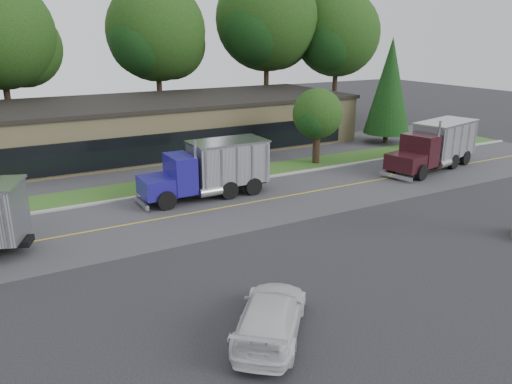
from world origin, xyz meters
TOP-DOWN VIEW (x-y plane):
  - ground at (0.00, 0.00)m, footprint 140.00×140.00m
  - road at (0.00, 9.00)m, footprint 60.00×8.00m
  - center_line at (0.00, 9.00)m, footprint 60.00×0.12m
  - curb at (0.00, 13.20)m, footprint 60.00×0.30m
  - grass_verge at (0.00, 15.00)m, footprint 60.00×3.40m
  - far_parking at (0.00, 20.00)m, footprint 60.00×7.00m
  - strip_mall at (2.00, 26.00)m, footprint 32.00×12.00m
  - tree_far_b at (-9.85, 34.12)m, footprint 10.08×9.48m
  - tree_far_c at (4.16, 34.12)m, footprint 10.33×9.72m
  - tree_far_d at (16.18, 33.14)m, footprint 11.66×10.97m
  - tree_far_e at (24.15, 31.12)m, footprint 10.12×9.52m
  - evergreen_right at (20.00, 18.00)m, footprint 4.14×4.14m
  - tree_verge at (10.06, 15.05)m, footprint 4.04×3.80m
  - dump_truck_blue at (-0.46, 11.38)m, footprint 8.05×2.67m
  - dump_truck_maroon at (16.90, 9.48)m, footprint 9.24×4.46m
  - rally_car at (-5.00, -3.32)m, footprint 4.74×5.10m

SIDE VIEW (x-z plane):
  - ground at x=0.00m, z-range 0.00..0.00m
  - road at x=0.00m, z-range -0.01..0.01m
  - center_line at x=0.00m, z-range 0.00..0.00m
  - curb at x=0.00m, z-range -0.06..0.06m
  - grass_verge at x=0.00m, z-range -0.01..0.01m
  - far_parking at x=0.00m, z-range -0.01..0.01m
  - rally_car at x=-5.00m, z-range 0.00..1.44m
  - dump_truck_blue at x=-0.46m, z-range 0.12..3.48m
  - dump_truck_maroon at x=16.90m, z-range 0.13..3.49m
  - strip_mall at x=2.00m, z-range 0.00..4.00m
  - tree_verge at x=10.06m, z-range 0.78..6.54m
  - evergreen_right at x=20.00m, z-range 0.46..9.87m
  - tree_far_b at x=-9.85m, z-range 1.99..16.36m
  - tree_far_e at x=24.15m, z-range 1.99..16.43m
  - tree_far_c at x=4.16m, z-range 2.04..16.77m
  - tree_far_d at x=16.18m, z-range 2.30..18.93m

